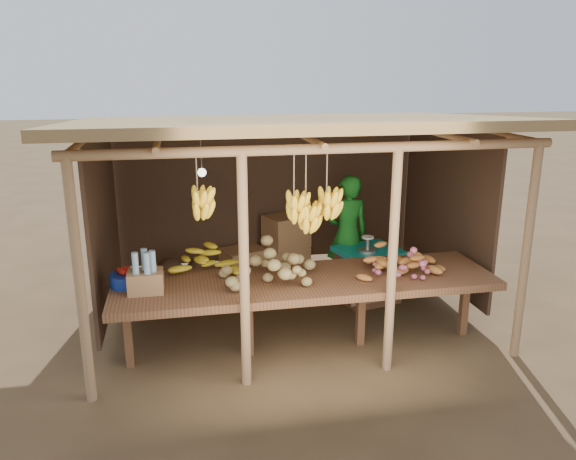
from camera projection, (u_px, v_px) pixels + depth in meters
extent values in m
plane|color=brown|center=(288.00, 312.00, 6.86)|extent=(60.00, 60.00, 0.00)
cylinder|color=#A37A54|center=(80.00, 285.00, 4.74)|extent=(0.09, 0.09, 2.20)
cylinder|color=#A37A54|center=(526.00, 255.00, 5.54)|extent=(0.09, 0.09, 2.20)
cylinder|color=#A37A54|center=(114.00, 205.00, 7.57)|extent=(0.09, 0.09, 2.20)
cylinder|color=#A37A54|center=(406.00, 192.00, 8.37)|extent=(0.09, 0.09, 2.20)
cylinder|color=#A37A54|center=(244.00, 274.00, 5.01)|extent=(0.09, 0.09, 2.20)
cylinder|color=#A37A54|center=(392.00, 264.00, 5.27)|extent=(0.09, 0.09, 2.20)
cylinder|color=#A37A54|center=(322.00, 149.00, 4.84)|extent=(4.40, 0.09, 0.09)
cylinder|color=#A37A54|center=(266.00, 120.00, 7.67)|extent=(4.40, 0.09, 0.09)
cube|color=olive|center=(288.00, 123.00, 6.23)|extent=(4.70, 3.50, 0.28)
cube|color=#462F20|center=(267.00, 191.00, 7.92)|extent=(4.20, 0.04, 1.98)
cube|color=#462F20|center=(104.00, 222.00, 6.32)|extent=(0.04, 2.40, 1.98)
cube|color=#462F20|center=(446.00, 205.00, 7.11)|extent=(0.04, 2.40, 1.98)
cube|color=brown|center=(306.00, 282.00, 5.75)|extent=(3.90, 1.05, 0.08)
cube|color=brown|center=(128.00, 333.00, 5.52)|extent=(0.08, 0.08, 0.72)
cube|color=brown|center=(249.00, 323.00, 5.75)|extent=(0.08, 0.08, 0.72)
cube|color=brown|center=(361.00, 313.00, 5.98)|extent=(0.08, 0.08, 0.72)
cube|color=brown|center=(464.00, 304.00, 6.20)|extent=(0.08, 0.08, 0.72)
cylinder|color=navy|center=(128.00, 279.00, 5.55)|extent=(0.35, 0.35, 0.12)
cube|color=#A07147|center=(146.00, 282.00, 5.37)|extent=(0.33, 0.26, 0.21)
imported|color=#186D1D|center=(347.00, 234.00, 7.32)|extent=(0.60, 0.42, 1.58)
cube|color=brown|center=(367.00, 277.00, 7.16)|extent=(0.79, 0.71, 0.62)
cube|color=#0D8A91|center=(368.00, 251.00, 7.06)|extent=(0.88, 0.80, 0.06)
cube|color=#A07147|center=(286.00, 261.00, 7.96)|extent=(0.67, 0.60, 0.44)
cube|color=#A07147|center=(286.00, 231.00, 7.84)|extent=(0.67, 0.60, 0.44)
cube|color=#A07147|center=(244.00, 264.00, 7.85)|extent=(0.67, 0.60, 0.44)
ellipsoid|color=#462F20|center=(170.00, 276.00, 7.32)|extent=(0.44, 0.44, 0.60)
ellipsoid|color=#462F20|center=(201.00, 274.00, 7.39)|extent=(0.44, 0.44, 0.60)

